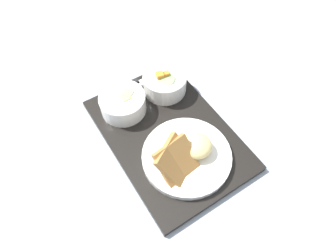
# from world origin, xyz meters

# --- Properties ---
(ground_plane) EXTENTS (4.00, 4.00, 0.00)m
(ground_plane) POSITION_xyz_m (0.00, 0.00, 0.00)
(ground_plane) COLOR #99A3AD
(serving_tray) EXTENTS (0.45, 0.33, 0.02)m
(serving_tray) POSITION_xyz_m (0.00, 0.00, 0.01)
(serving_tray) COLOR black
(serving_tray) RESTS_ON ground_plane
(bowl_salad) EXTENTS (0.12, 0.12, 0.07)m
(bowl_salad) POSITION_xyz_m (-0.12, 0.08, 0.05)
(bowl_salad) COLOR white
(bowl_salad) RESTS_ON serving_tray
(bowl_soup) EXTENTS (0.12, 0.12, 0.06)m
(bowl_soup) POSITION_xyz_m (-0.13, -0.05, 0.05)
(bowl_soup) COLOR white
(bowl_soup) RESTS_ON serving_tray
(plate_main) EXTENTS (0.22, 0.22, 0.09)m
(plate_main) POSITION_xyz_m (0.09, -0.01, 0.04)
(plate_main) COLOR white
(plate_main) RESTS_ON serving_tray
(knife) EXTENTS (0.04, 0.18, 0.02)m
(knife) POSITION_xyz_m (-0.19, 0.02, 0.02)
(knife) COLOR silver
(knife) RESTS_ON serving_tray
(spoon) EXTENTS (0.04, 0.16, 0.01)m
(spoon) POSITION_xyz_m (-0.17, 0.04, 0.02)
(spoon) COLOR silver
(spoon) RESTS_ON serving_tray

